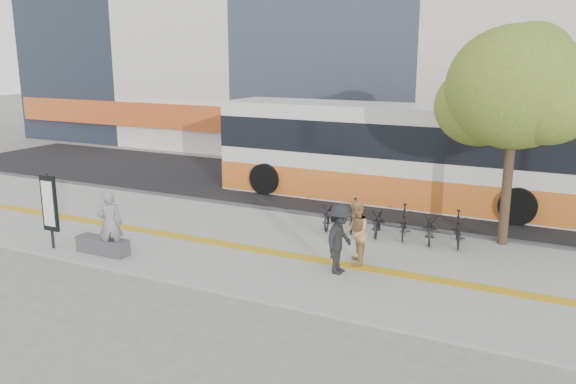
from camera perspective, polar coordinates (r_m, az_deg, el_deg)
The scene contains 13 objects.
ground at distance 16.58m, azimuth -7.97°, elevation -6.27°, with size 120.00×120.00×0.00m, color slate.
sidewalk at distance 17.75m, azimuth -5.22°, elevation -4.72°, with size 40.00×7.00×0.08m, color slate.
tactile_strip at distance 17.34m, azimuth -6.09°, elevation -5.03°, with size 40.00×0.45×0.01m, color gold.
street at distance 24.20m, azimuth 4.20°, elevation 0.19°, with size 40.00×8.00×0.06m, color black.
curb at distance 20.66m, azimuth -0.09°, elevation -1.97°, with size 40.00×0.25×0.14m, color #3E3E41.
bench at distance 17.21m, azimuth -17.47°, elevation -4.97°, with size 1.60×0.45×0.45m, color #3E3E41.
signboard at distance 17.86m, azimuth -22.09°, elevation -1.13°, with size 0.55×0.10×2.20m.
street_tree at distance 17.72m, azimuth 21.10°, elevation 9.18°, with size 4.40×3.80×6.31m.
bus at distance 22.52m, azimuth 10.03°, elevation 3.47°, with size 13.41×3.18×3.57m.
bicycle_row at distance 18.20m, azimuth 9.82°, elevation -2.75°, with size 4.89×1.77×0.98m.
seated_woman at distance 16.74m, azimuth -16.84°, elevation -2.97°, with size 0.67×0.44×1.83m, color black.
pedestrian_tan at distance 15.49m, azimuth 6.54°, elevation -3.96°, with size 0.84×0.66×1.73m, color tan.
pedestrian_dark at distance 14.86m, azimuth 5.03°, elevation -4.55°, with size 1.16×0.67×1.79m, color black.
Camera 1 is at (9.01, -12.77, 5.54)m, focal length 36.76 mm.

